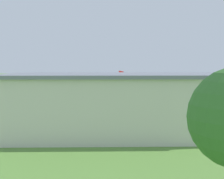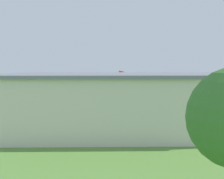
# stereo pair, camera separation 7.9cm
# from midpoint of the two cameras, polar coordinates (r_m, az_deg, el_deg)

# --- Properties ---
(ground_plane) EXTENTS (400.00, 400.00, 0.00)m
(ground_plane) POSITION_cam_midpoint_polar(r_m,az_deg,el_deg) (64.63, -1.20, -2.02)
(ground_plane) COLOR #568438
(hangar) EXTENTS (25.92, 12.98, 6.60)m
(hangar) POSITION_cam_midpoint_polar(r_m,az_deg,el_deg) (33.12, 2.10, -2.69)
(hangar) COLOR beige
(hangar) RESTS_ON ground_plane
(biplane) EXTENTS (6.95, 7.82, 3.79)m
(biplane) POSITION_cam_midpoint_polar(r_m,az_deg,el_deg) (63.28, -0.62, 1.71)
(biplane) COLOR #B21E1E
(car_white) EXTENTS (2.21, 4.13, 1.67)m
(car_white) POSITION_cam_midpoint_polar(r_m,az_deg,el_deg) (48.99, 12.83, -3.29)
(car_white) COLOR white
(car_white) RESTS_ON ground_plane
(car_silver) EXTENTS (2.16, 4.21, 1.54)m
(car_silver) POSITION_cam_midpoint_polar(r_m,az_deg,el_deg) (46.83, -11.63, -3.70)
(car_silver) COLOR #B7B7BC
(car_silver) RESTS_ON ground_plane
(car_orange) EXTENTS (2.21, 4.72, 1.59)m
(car_orange) POSITION_cam_midpoint_polar(r_m,az_deg,el_deg) (46.91, -19.21, -3.82)
(car_orange) COLOR orange
(car_orange) RESTS_ON ground_plane
(person_by_parked_cars) EXTENTS (0.46, 0.46, 1.54)m
(person_by_parked_cars) POSITION_cam_midpoint_polar(r_m,az_deg,el_deg) (49.02, 7.85, -3.33)
(person_by_parked_cars) COLOR navy
(person_by_parked_cars) RESTS_ON ground_plane
(person_near_hangar_door) EXTENTS (0.50, 0.50, 1.76)m
(person_near_hangar_door) POSITION_cam_midpoint_polar(r_m,az_deg,el_deg) (48.79, -14.76, -3.33)
(person_near_hangar_door) COLOR #33723F
(person_near_hangar_door) RESTS_ON ground_plane
(person_watching_takeoff) EXTENTS (0.53, 0.53, 1.56)m
(person_watching_takeoff) POSITION_cam_midpoint_polar(r_m,az_deg,el_deg) (47.68, 16.92, -3.70)
(person_watching_takeoff) COLOR beige
(person_watching_takeoff) RESTS_ON ground_plane
(person_beside_truck) EXTENTS (0.53, 0.53, 1.66)m
(person_beside_truck) POSITION_cam_midpoint_polar(r_m,az_deg,el_deg) (48.35, -8.15, -3.36)
(person_beside_truck) COLOR #B23333
(person_beside_truck) RESTS_ON ground_plane
(person_at_fence_line) EXTENTS (0.51, 0.51, 1.56)m
(person_at_fence_line) POSITION_cam_midpoint_polar(r_m,az_deg,el_deg) (49.21, -6.87, -3.27)
(person_at_fence_line) COLOR beige
(person_at_fence_line) RESTS_ON ground_plane
(windsock) EXTENTS (1.47, 0.96, 5.66)m
(windsock) POSITION_cam_midpoint_polar(r_m,az_deg,el_deg) (60.81, -3.22, 2.26)
(windsock) COLOR silver
(windsock) RESTS_ON ground_plane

